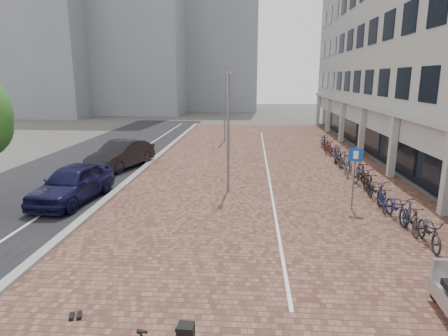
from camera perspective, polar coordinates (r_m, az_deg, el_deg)
ground at (r=12.23m, az=-2.03°, el=-12.44°), size 140.00×140.00×0.00m
plaza_brick at (r=23.58m, az=5.88°, el=0.20°), size 14.50×42.00×0.04m
street_asphalt at (r=25.68m, az=-19.46°, el=0.57°), size 8.00×50.00×0.03m
curb at (r=24.38m, az=-11.03°, el=0.60°), size 0.35×42.00×0.14m
lane_line at (r=24.95m, az=-15.25°, el=0.55°), size 0.12×44.00×0.00m
parking_line at (r=23.58m, az=6.37°, el=0.25°), size 0.10×30.00×0.00m
office_building at (r=29.59m, az=28.95°, el=17.77°), size 8.40×40.00×15.00m
bg_towers at (r=62.49m, az=-11.15°, el=20.97°), size 33.00×23.00×32.00m
car_navy at (r=17.99m, az=-21.46°, el=-2.13°), size 2.51×5.01×1.64m
car_dark at (r=23.77m, az=-14.95°, el=1.91°), size 3.04×5.24×1.63m
shoes at (r=9.88m, az=-21.14°, el=-19.87°), size 0.44×0.40×0.09m
parking_sign at (r=16.36m, az=18.72°, el=-0.06°), size 0.53×0.13×2.57m
lamp_near at (r=17.89m, az=0.62°, el=5.05°), size 0.12×0.12×5.51m
lamp_far at (r=32.53m, az=0.10°, el=9.44°), size 0.12×0.12×6.30m
bike_row at (r=22.39m, az=18.24°, el=0.23°), size 1.32×20.44×1.05m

